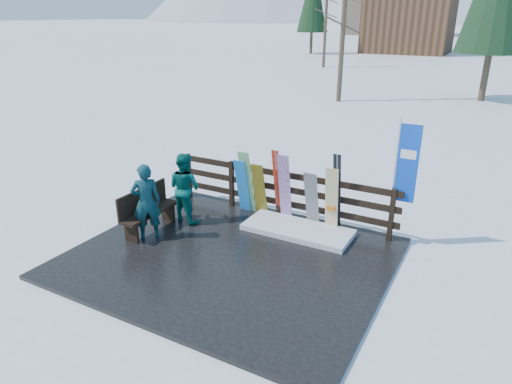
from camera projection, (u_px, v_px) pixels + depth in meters
The scene contains 16 objects.
ground at pixel (230, 259), 9.07m from camera, with size 700.00×700.00×0.00m, color white.
deck at pixel (230, 257), 9.06m from camera, with size 6.00×5.00×0.08m, color black.
fence at pixel (279, 190), 10.60m from camera, with size 5.60×0.10×1.15m.
snow_patch at pixel (298, 230), 9.99m from camera, with size 2.37×1.00×0.12m, color white.
bench at pixel (147, 209), 9.93m from camera, with size 0.41×1.50×0.97m.
snowboard_0 at pixel (242, 186), 10.80m from camera, with size 0.29×0.03×1.37m, color #1F82E1.
snowboard_1 at pixel (247, 182), 10.71m from camera, with size 0.29×0.03×1.61m, color silver.
snowboard_2 at pixel (259, 190), 10.60m from camera, with size 0.30×0.03×1.34m, color gold.
snowboard_3 at pixel (285, 188), 10.26m from camera, with size 0.27×0.03×1.66m, color silver.
snowboard_4 at pixel (312, 200), 10.02m from camera, with size 0.29×0.03×1.37m, color black.
snowboard_5 at pixel (332, 200), 9.78m from camera, with size 0.28×0.03×1.49m, color white.
ski_pair_a at pixel (277, 184), 10.40m from camera, with size 0.16×0.35×1.69m.
ski_pair_b at pixel (337, 193), 9.75m from camera, with size 0.17×0.33×1.80m.
rental_flag at pixel (404, 168), 9.08m from camera, with size 0.45×0.04×2.60m.
person_front at pixel (146, 202), 9.48m from camera, with size 0.60×0.40×1.65m, color #145448.
person_back at pixel (185, 188), 10.30m from camera, with size 0.79×0.61×1.62m, color #095B52.
Camera 1 is at (4.28, -6.74, 4.55)m, focal length 32.00 mm.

